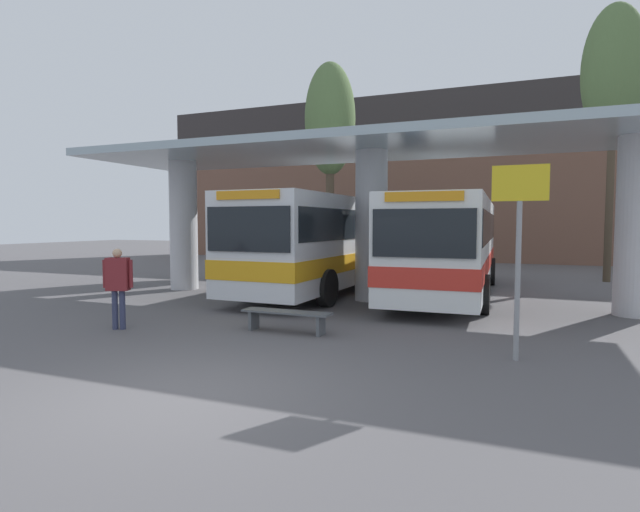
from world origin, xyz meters
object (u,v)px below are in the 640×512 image
transit_bus_center_bay (449,242)px  poplar_tree_behind_right (330,121)px  transit_bus_left_bay (330,239)px  waiting_bench_near_pillar (286,316)px  parked_car_street (392,246)px  info_sign_platform (519,223)px  pedestrian_waiting (118,280)px  poplar_tree_behind_left (614,74)px

transit_bus_center_bay → poplar_tree_behind_right: size_ratio=1.10×
transit_bus_left_bay → waiting_bench_near_pillar: (1.60, -6.74, -1.44)m
waiting_bench_near_pillar → transit_bus_center_bay: bearing=71.5°
waiting_bench_near_pillar → parked_car_street: 18.87m
transit_bus_left_bay → info_sign_platform: bearing=132.0°
info_sign_platform → poplar_tree_behind_right: poplar_tree_behind_right is taller
transit_bus_center_bay → parked_car_street: size_ratio=2.45×
info_sign_platform → transit_bus_left_bay: bearing=130.6°
pedestrian_waiting → parked_car_street: size_ratio=0.39×
poplar_tree_behind_right → info_sign_platform: bearing=-58.1°
info_sign_platform → pedestrian_waiting: bearing=-175.7°
transit_bus_center_bay → parked_car_street: transit_bus_center_bay is taller
transit_bus_center_bay → poplar_tree_behind_right: 10.93m
waiting_bench_near_pillar → poplar_tree_behind_left: size_ratio=0.18×
transit_bus_left_bay → info_sign_platform: 9.56m
transit_bus_left_bay → info_sign_platform: size_ratio=3.28×
waiting_bench_near_pillar → parked_car_street: parked_car_street is taller
waiting_bench_near_pillar → poplar_tree_behind_right: (-4.29, 13.78, 7.02)m
transit_bus_left_bay → poplar_tree_behind_right: bearing=-67.6°
poplar_tree_behind_left → parked_car_street: bearing=151.7°
waiting_bench_near_pillar → parked_car_street: size_ratio=0.43×
info_sign_platform → pedestrian_waiting: 8.29m
transit_bus_center_bay → info_sign_platform: 8.09m
pedestrian_waiting → poplar_tree_behind_left: (11.40, 14.39, 7.10)m
info_sign_platform → parked_car_street: bearing=109.8°
info_sign_platform → poplar_tree_behind_left: 15.30m
poplar_tree_behind_right → parked_car_street: poplar_tree_behind_right is taller
pedestrian_waiting → poplar_tree_behind_right: poplar_tree_behind_right is taller
poplar_tree_behind_right → transit_bus_left_bay: bearing=-69.1°
transit_bus_left_bay → poplar_tree_behind_left: size_ratio=1.00×
waiting_bench_near_pillar → pedestrian_waiting: bearing=-162.5°
poplar_tree_behind_right → waiting_bench_near_pillar: bearing=-72.7°
info_sign_platform → parked_car_street: 20.46m
poplar_tree_behind_left → transit_bus_center_bay: bearing=-132.0°
transit_bus_left_bay → poplar_tree_behind_left: 13.13m
parked_car_street → pedestrian_waiting: bearing=-94.1°
info_sign_platform → poplar_tree_behind_right: (-8.90, 14.28, 5.03)m
transit_bus_left_bay → pedestrian_waiting: size_ratio=6.09×
poplar_tree_behind_right → parked_car_street: bearing=68.0°
transit_bus_center_bay → info_sign_platform: size_ratio=3.41×
poplar_tree_behind_right → parked_car_street: 8.25m
transit_bus_center_bay → waiting_bench_near_pillar: size_ratio=5.65×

